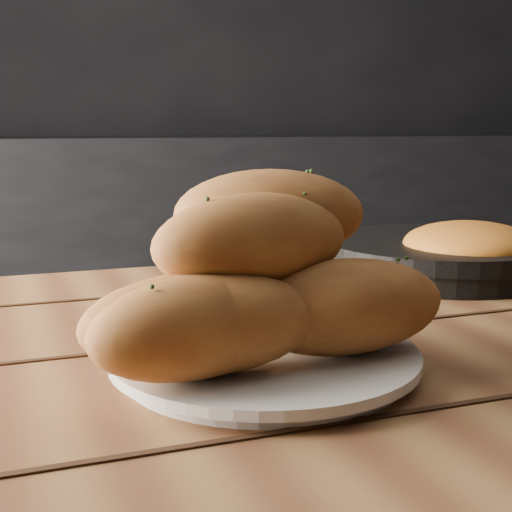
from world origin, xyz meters
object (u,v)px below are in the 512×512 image
at_px(table, 393,470).
at_px(plate, 265,360).
at_px(skillet, 440,256).
at_px(bowl, 470,254).
at_px(bread_rolls, 252,283).

bearing_deg(table, plate, 174.55).
bearing_deg(skillet, bowl, -77.56).
bearing_deg(bowl, bread_rolls, -148.00).
bearing_deg(bread_rolls, plate, 15.97).
bearing_deg(bread_rolls, bowl, 32.00).
height_order(skillet, bowl, bowl).
height_order(bread_rolls, bowl, bread_rolls).
height_order(table, skillet, skillet).
relative_size(table, bowl, 7.03).
height_order(table, plate, plate).
relative_size(bread_rolls, skillet, 0.67).
relative_size(plate, skillet, 0.55).
relative_size(plate, bowl, 1.24).
xyz_separation_m(skillet, bowl, (0.01, -0.05, 0.01)).
xyz_separation_m(table, bread_rolls, (-0.13, 0.01, 0.17)).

